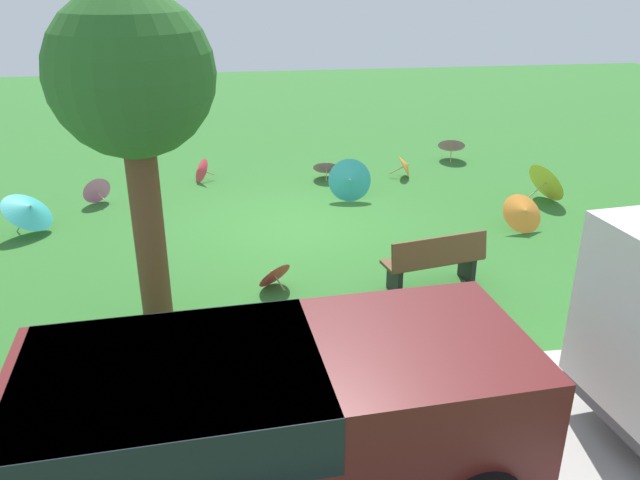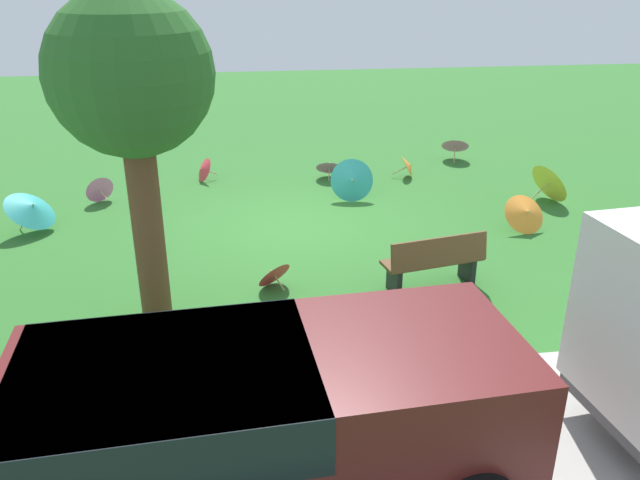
{
  "view_description": "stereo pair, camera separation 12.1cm",
  "coord_description": "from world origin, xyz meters",
  "px_view_note": "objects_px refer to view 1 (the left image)",
  "views": [
    {
      "loc": [
        1.21,
        11.34,
        4.65
      ],
      "look_at": [
        -0.19,
        2.02,
        0.6
      ],
      "focal_mm": 35.93,
      "sensor_mm": 36.0,
      "label": 1
    },
    {
      "loc": [
        1.09,
        11.36,
        4.65
      ],
      "look_at": [
        -0.19,
        2.02,
        0.6
      ],
      "focal_mm": 35.93,
      "sensor_mm": 36.0,
      "label": 2
    }
  ],
  "objects_px": {
    "parasol_teal_0": "(350,180)",
    "parasol_pink_2": "(452,143)",
    "parasol_pink_0": "(327,165)",
    "parasol_pink_1": "(96,189)",
    "parasol_teal_1": "(29,209)",
    "shade_tree": "(132,83)",
    "parasol_red_0": "(273,274)",
    "park_bench": "(435,260)",
    "van_dark": "(261,414)",
    "parasol_yellow_0": "(549,180)",
    "parasol_orange_0": "(406,166)",
    "parasol_orange_1": "(524,212)",
    "parasol_red_1": "(200,170)"
  },
  "relations": [
    {
      "from": "parasol_teal_0",
      "to": "parasol_pink_2",
      "type": "xyz_separation_m",
      "value": [
        -3.21,
        -2.72,
        -0.02
      ]
    },
    {
      "from": "parasol_pink_0",
      "to": "parasol_pink_1",
      "type": "distance_m",
      "value": 5.19
    },
    {
      "from": "parasol_teal_1",
      "to": "shade_tree",
      "type": "bearing_deg",
      "value": 126.3
    },
    {
      "from": "parasol_red_0",
      "to": "park_bench",
      "type": "bearing_deg",
      "value": 172.02
    },
    {
      "from": "van_dark",
      "to": "parasol_teal_0",
      "type": "xyz_separation_m",
      "value": [
        -2.39,
        -8.05,
        -0.46
      ]
    },
    {
      "from": "parasol_yellow_0",
      "to": "parasol_orange_0",
      "type": "bearing_deg",
      "value": -38.78
    },
    {
      "from": "parasol_pink_0",
      "to": "parasol_orange_0",
      "type": "relative_size",
      "value": 1.2
    },
    {
      "from": "parasol_red_0",
      "to": "parasol_orange_0",
      "type": "distance_m",
      "value": 6.36
    },
    {
      "from": "parasol_yellow_0",
      "to": "parasol_teal_0",
      "type": "distance_m",
      "value": 4.24
    },
    {
      "from": "parasol_red_0",
      "to": "parasol_teal_1",
      "type": "height_order",
      "value": "parasol_teal_1"
    },
    {
      "from": "shade_tree",
      "to": "parasol_teal_0",
      "type": "bearing_deg",
      "value": -129.19
    },
    {
      "from": "parasol_pink_0",
      "to": "parasol_red_0",
      "type": "xyz_separation_m",
      "value": [
        1.71,
        5.45,
        -0.06
      ]
    },
    {
      "from": "shade_tree",
      "to": "parasol_orange_0",
      "type": "xyz_separation_m",
      "value": [
        -5.29,
        -5.89,
        -3.04
      ]
    },
    {
      "from": "parasol_orange_1",
      "to": "parasol_teal_1",
      "type": "bearing_deg",
      "value": -7.5
    },
    {
      "from": "park_bench",
      "to": "parasol_yellow_0",
      "type": "bearing_deg",
      "value": -135.98
    },
    {
      "from": "shade_tree",
      "to": "parasol_teal_0",
      "type": "height_order",
      "value": "shade_tree"
    },
    {
      "from": "parasol_orange_0",
      "to": "parasol_teal_0",
      "type": "bearing_deg",
      "value": 40.64
    },
    {
      "from": "parasol_red_0",
      "to": "parasol_orange_1",
      "type": "bearing_deg",
      "value": -161.04
    },
    {
      "from": "park_bench",
      "to": "parasol_pink_2",
      "type": "distance_m",
      "value": 7.42
    },
    {
      "from": "parasol_yellow_0",
      "to": "parasol_pink_2",
      "type": "bearing_deg",
      "value": -73.82
    },
    {
      "from": "parasol_pink_1",
      "to": "parasol_orange_1",
      "type": "distance_m",
      "value": 8.73
    },
    {
      "from": "parasol_pink_0",
      "to": "parasol_orange_0",
      "type": "distance_m",
      "value": 1.88
    },
    {
      "from": "parasol_red_0",
      "to": "parasol_orange_1",
      "type": "xyz_separation_m",
      "value": [
        -4.88,
        -1.68,
        0.12
      ]
    },
    {
      "from": "parasol_pink_0",
      "to": "parasol_red_1",
      "type": "distance_m",
      "value": 2.96
    },
    {
      "from": "park_bench",
      "to": "parasol_teal_0",
      "type": "xyz_separation_m",
      "value": [
        0.52,
        -4.2,
        -0.02
      ]
    },
    {
      "from": "parasol_red_0",
      "to": "parasol_teal_0",
      "type": "relative_size",
      "value": 0.72
    },
    {
      "from": "parasol_pink_1",
      "to": "parasol_teal_1",
      "type": "height_order",
      "value": "parasol_teal_1"
    },
    {
      "from": "parasol_orange_0",
      "to": "van_dark",
      "type": "bearing_deg",
      "value": 66.95
    },
    {
      "from": "shade_tree",
      "to": "parasol_teal_1",
      "type": "distance_m",
      "value": 5.21
    },
    {
      "from": "shade_tree",
      "to": "parasol_red_1",
      "type": "relative_size",
      "value": 6.79
    },
    {
      "from": "shade_tree",
      "to": "parasol_yellow_0",
      "type": "height_order",
      "value": "shade_tree"
    },
    {
      "from": "shade_tree",
      "to": "parasol_red_1",
      "type": "distance_m",
      "value": 6.98
    },
    {
      "from": "parasol_orange_1",
      "to": "parasol_yellow_0",
      "type": "bearing_deg",
      "value": -129.71
    },
    {
      "from": "park_bench",
      "to": "shade_tree",
      "type": "relative_size",
      "value": 0.37
    },
    {
      "from": "parasol_pink_0",
      "to": "shade_tree",
      "type": "bearing_deg",
      "value": 60.67
    },
    {
      "from": "shade_tree",
      "to": "parasol_red_1",
      "type": "bearing_deg",
      "value": -94.22
    },
    {
      "from": "parasol_pink_2",
      "to": "parasol_teal_0",
      "type": "bearing_deg",
      "value": 40.26
    },
    {
      "from": "park_bench",
      "to": "parasol_pink_0",
      "type": "xyz_separation_m",
      "value": [
        0.77,
        -5.79,
        -0.15
      ]
    },
    {
      "from": "van_dark",
      "to": "parasol_pink_0",
      "type": "xyz_separation_m",
      "value": [
        -2.15,
        -9.65,
        -0.6
      ]
    },
    {
      "from": "van_dark",
      "to": "parasol_red_0",
      "type": "bearing_deg",
      "value": -95.93
    },
    {
      "from": "parasol_yellow_0",
      "to": "parasol_teal_0",
      "type": "height_order",
      "value": "parasol_yellow_0"
    },
    {
      "from": "parasol_orange_0",
      "to": "park_bench",
      "type": "bearing_deg",
      "value": 78.8
    },
    {
      "from": "parasol_yellow_0",
      "to": "parasol_pink_1",
      "type": "distance_m",
      "value": 9.62
    },
    {
      "from": "parasol_teal_1",
      "to": "parasol_orange_1",
      "type": "relative_size",
      "value": 1.37
    },
    {
      "from": "shade_tree",
      "to": "parasol_yellow_0",
      "type": "bearing_deg",
      "value": -153.95
    },
    {
      "from": "parasol_pink_0",
      "to": "parasol_teal_1",
      "type": "xyz_separation_m",
      "value": [
        6.01,
        2.56,
        0.18
      ]
    },
    {
      "from": "parasol_pink_0",
      "to": "parasol_orange_1",
      "type": "height_order",
      "value": "parasol_orange_1"
    },
    {
      "from": "parasol_teal_1",
      "to": "parasol_red_1",
      "type": "bearing_deg",
      "value": -138.1
    },
    {
      "from": "parasol_pink_1",
      "to": "parasol_orange_1",
      "type": "bearing_deg",
      "value": 161.41
    },
    {
      "from": "shade_tree",
      "to": "parasol_pink_1",
      "type": "height_order",
      "value": "shade_tree"
    }
  ]
}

